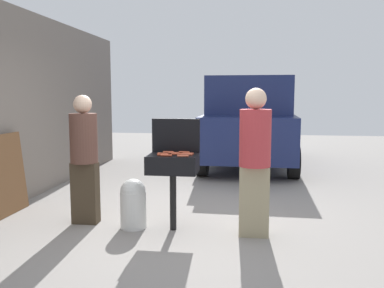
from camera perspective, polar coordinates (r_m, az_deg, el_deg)
The scene contains 19 objects.
ground_plane at distance 5.34m, azimuth -2.10°, elevation -11.12°, with size 24.00×24.00×0.00m, color gray.
house_wall_side at distance 6.96m, azimuth -22.73°, elevation 4.90°, with size 0.24×8.00×2.94m, color slate.
bbq_grill at distance 4.98m, azimuth -2.66°, elevation -3.12°, with size 0.60×0.44×0.93m.
grill_lid_open at distance 5.15m, azimuth -2.24°, elevation 1.18°, with size 0.60×0.05×0.42m, color black.
hot_dog_0 at distance 5.09m, azimuth -3.29°, elevation -1.13°, with size 0.03×0.03×0.13m, color #AD4228.
hot_dog_1 at distance 4.92m, azimuth -2.09°, elevation -1.40°, with size 0.03×0.03×0.13m, color #AD4228.
hot_dog_2 at distance 4.77m, azimuth -1.26°, elevation -1.66°, with size 0.03×0.03×0.13m, color #C6593D.
hot_dog_3 at distance 4.95m, azimuth -0.52°, elevation -1.33°, with size 0.03×0.03×0.13m, color #AD4228.
hot_dog_4 at distance 4.82m, azimuth -3.57°, elevation -1.58°, with size 0.03×0.03×0.13m, color #AD4228.
hot_dog_5 at distance 5.01m, azimuth -2.54°, elevation -1.25°, with size 0.03×0.03×0.13m, color #AD4228.
hot_dog_6 at distance 4.95m, azimuth -4.03°, elevation -1.35°, with size 0.03×0.03×0.13m, color #AD4228.
hot_dog_7 at distance 4.87m, azimuth -4.07°, elevation -1.50°, with size 0.03×0.03×0.13m, color #AD4228.
hot_dog_8 at distance 5.07m, azimuth -1.09°, elevation -1.14°, with size 0.03×0.03×0.13m, color #AD4228.
hot_dog_9 at distance 4.88m, azimuth -0.71°, elevation -1.46°, with size 0.03×0.03×0.13m, color #B74C33.
propane_tank at distance 5.19m, azimuth -8.14°, elevation -8.00°, with size 0.32×0.32×0.62m.
person_left at distance 5.40m, azimuth -14.68°, elevation -1.42°, with size 0.34×0.34×1.64m.
person_right at distance 4.79m, azimuth 8.68°, elevation -1.78°, with size 0.36×0.36×1.72m.
parked_minivan at distance 9.68m, azimuth 7.95°, elevation 3.15°, with size 2.11×4.44×2.02m.
leaning_board at distance 6.19m, azimuth -24.39°, elevation -3.91°, with size 0.03×0.90×1.11m, color brown.
Camera 1 is at (0.88, -5.00, 1.65)m, focal length 38.58 mm.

